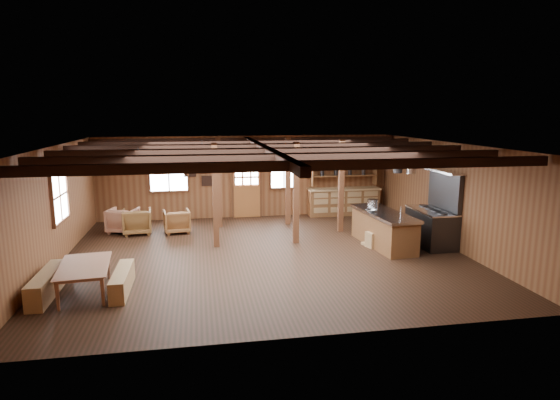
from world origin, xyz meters
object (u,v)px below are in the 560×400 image
kitchen_island (384,229)px  dining_table (87,279)px  commercial_range (434,221)px  armchair_a (137,222)px  armchair_c (123,220)px  armchair_b (177,221)px

kitchen_island → dining_table: kitchen_island is taller
kitchen_island → commercial_range: commercial_range is taller
commercial_range → armchair_a: (-8.12, 2.63, -0.28)m
dining_table → armchair_c: (-0.02, 4.92, 0.08)m
armchair_c → commercial_range: bearing=176.1°
armchair_c → armchair_a: bearing=164.4°
kitchen_island → armchair_b: size_ratio=3.35×
armchair_a → armchair_b: (1.16, -0.06, -0.03)m
armchair_a → commercial_range: bearing=156.9°
dining_table → armchair_c: size_ratio=2.06×
armchair_b → commercial_range: bearing=151.6°
dining_table → armchair_b: 4.87m
kitchen_island → armchair_a: size_ratio=3.09×
armchair_b → dining_table: bearing=62.8°
armchair_b → armchair_c: (-1.61, 0.32, 0.03)m
dining_table → armchair_b: size_ratio=2.21×
armchair_a → armchair_b: size_ratio=1.08×
commercial_range → dining_table: size_ratio=1.22×
armchair_c → kitchen_island: bearing=174.0°
commercial_range → armchair_c: 9.04m
dining_table → armchair_b: bearing=-25.3°
commercial_range → armchair_b: (-6.95, 2.57, -0.31)m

